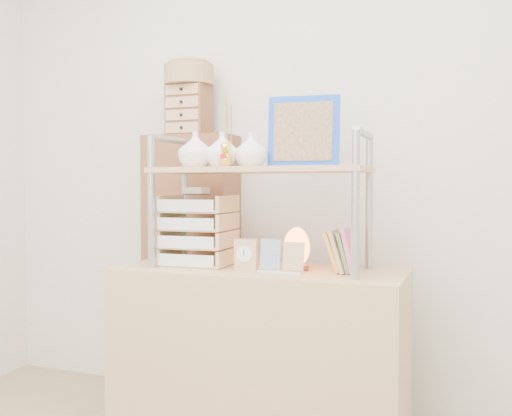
{
  "coord_description": "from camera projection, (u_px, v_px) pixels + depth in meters",
  "views": [
    {
      "loc": [
        0.83,
        -1.03,
        1.09
      ],
      "look_at": [
        -0.02,
        1.2,
        1.0
      ],
      "focal_mm": 40.0,
      "sensor_mm": 36.0,
      "label": 1
    }
  ],
  "objects": [
    {
      "name": "hutch",
      "position": [
        251.0,
        164.0,
        2.39
      ],
      "size": [
        0.9,
        0.34,
        0.73
      ],
      "color": "#969CA4",
      "rests_on": "desk"
    },
    {
      "name": "desk_clock",
      "position": [
        246.0,
        255.0,
        2.32
      ],
      "size": [
        0.1,
        0.05,
        0.13
      ],
      "color": "tan",
      "rests_on": "desk"
    },
    {
      "name": "woven_basket",
      "position": [
        189.0,
        75.0,
        2.86
      ],
      "size": [
        0.25,
        0.25,
        0.1
      ],
      "primitive_type": "cylinder",
      "color": "olive",
      "rests_on": "drawer_chest"
    },
    {
      "name": "letter_tray",
      "position": [
        197.0,
        234.0,
        2.49
      ],
      "size": [
        0.29,
        0.28,
        0.34
      ],
      "color": "tan",
      "rests_on": "desk"
    },
    {
      "name": "cabinet",
      "position": [
        192.0,
        268.0,
        2.91
      ],
      "size": [
        0.46,
        0.25,
        1.35
      ],
      "primitive_type": "cube",
      "rotation": [
        0.0,
        0.0,
        0.03
      ],
      "color": "brown",
      "rests_on": "ground"
    },
    {
      "name": "postcard_stand",
      "position": [
        281.0,
        263.0,
        2.27
      ],
      "size": [
        0.19,
        0.06,
        0.13
      ],
      "color": "white",
      "rests_on": "desk"
    },
    {
      "name": "desk",
      "position": [
        260.0,
        357.0,
        2.4
      ],
      "size": [
        1.2,
        0.5,
        0.75
      ],
      "primitive_type": "cube",
      "color": "tan",
      "rests_on": "ground"
    },
    {
      "name": "drawer_chest",
      "position": [
        189.0,
        110.0,
        2.86
      ],
      "size": [
        0.2,
        0.16,
        0.25
      ],
      "color": "brown",
      "rests_on": "cabinet"
    },
    {
      "name": "salt_lamp",
      "position": [
        297.0,
        248.0,
        2.33
      ],
      "size": [
        0.12,
        0.11,
        0.18
      ],
      "color": "brown",
      "rests_on": "desk"
    }
  ]
}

